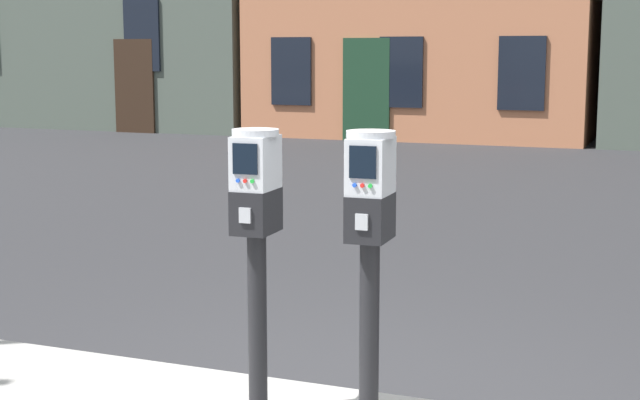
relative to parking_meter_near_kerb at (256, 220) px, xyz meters
name	(u,v)px	position (x,y,z in m)	size (l,w,h in m)	color
parking_meter_near_kerb	(256,220)	(0.00, 0.00, 0.00)	(0.22, 0.26, 1.36)	black
parking_meter_twin_adjacent	(370,227)	(0.56, 0.00, 0.01)	(0.22, 0.26, 1.37)	black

